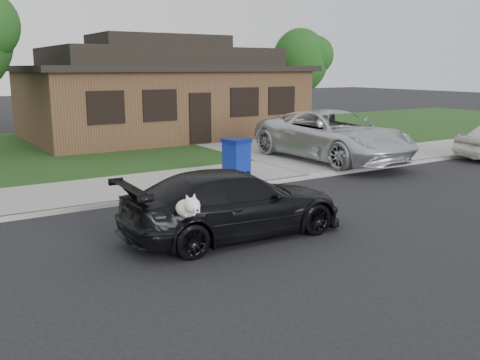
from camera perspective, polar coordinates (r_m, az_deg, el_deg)
ground at (r=11.42m, az=4.06°, el=-4.95°), size 120.00×120.00×0.00m
sidewalk at (r=15.58m, az=-6.85°, el=-0.19°), size 60.00×3.00×0.12m
curb at (r=14.27m, az=-4.26°, el=-1.26°), size 60.00×0.12×0.12m
lawn at (r=22.97m, az=-15.47°, el=3.37°), size 60.00×13.00×0.13m
driveway at (r=22.79m, az=1.41°, el=3.75°), size 4.50×13.00×0.14m
sedan at (r=10.59m, az=-0.65°, el=-2.51°), size 4.63×2.26×1.33m
minivan at (r=18.93m, az=9.88°, el=4.73°), size 2.94×6.19×1.71m
recycling_bin at (r=15.96m, az=-0.37°, el=2.47°), size 0.79×0.79×1.12m
house at (r=26.02m, az=-8.49°, el=9.21°), size 12.60×8.60×4.65m
tree_1 at (r=29.74m, az=6.75°, el=12.63°), size 3.15×3.00×5.25m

